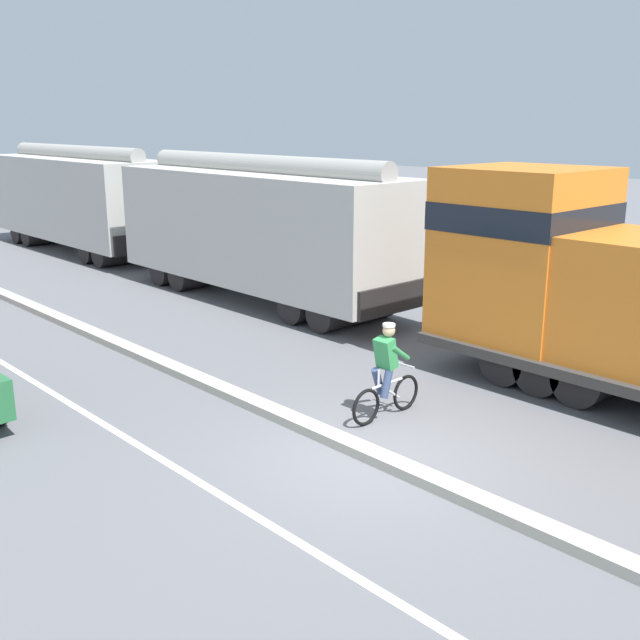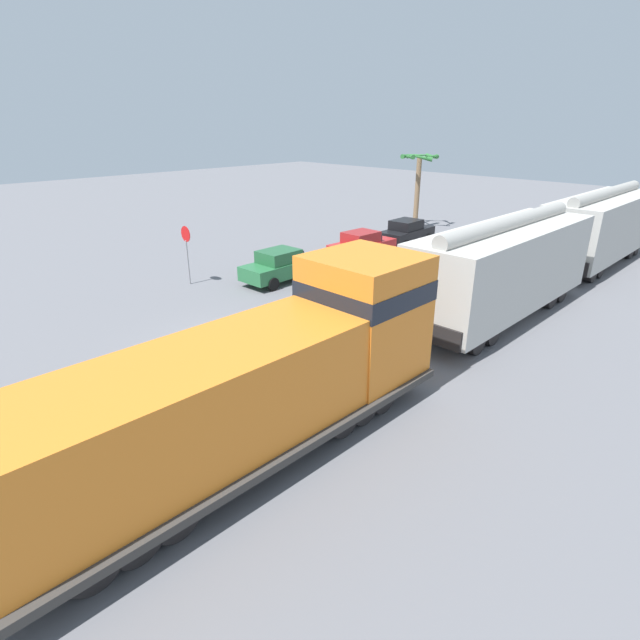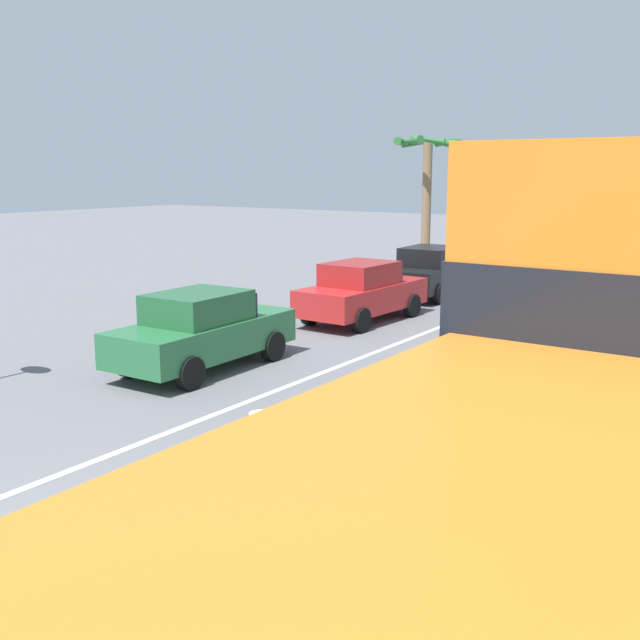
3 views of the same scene
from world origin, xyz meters
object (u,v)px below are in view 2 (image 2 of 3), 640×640
(parked_car_black, at_px, (407,232))
(stop_sign, at_px, (187,244))
(parked_car_green, at_px, (281,266))
(hopper_car_middle, at_px, (600,227))
(cyclist, at_px, (274,330))
(locomotive, at_px, (267,381))
(palm_tree_near, at_px, (419,170))
(parked_car_red, at_px, (362,245))
(hopper_car_lead, at_px, (503,269))

(parked_car_black, height_order, stop_sign, stop_sign)
(stop_sign, bearing_deg, parked_car_green, 50.44)
(parked_car_green, distance_m, stop_sign, 4.66)
(hopper_car_middle, relative_size, cyclist, 6.18)
(locomotive, distance_m, hopper_car_middle, 23.76)
(palm_tree_near, bearing_deg, parked_car_black, -61.16)
(parked_car_green, height_order, parked_car_red, same)
(locomotive, relative_size, hopper_car_lead, 1.10)
(hopper_car_lead, distance_m, hopper_car_middle, 11.60)
(parked_car_green, relative_size, palm_tree_near, 0.78)
(locomotive, xyz_separation_m, palm_tree_near, (-12.91, 24.95, 2.38))
(hopper_car_lead, bearing_deg, parked_car_green, -163.40)
(hopper_car_lead, relative_size, parked_car_red, 2.49)
(stop_sign, bearing_deg, hopper_car_middle, 54.45)
(locomotive, distance_m, palm_tree_near, 28.19)
(locomotive, height_order, parked_car_red, locomotive)
(hopper_car_middle, bearing_deg, cyclist, -101.25)
(hopper_car_middle, xyz_separation_m, palm_tree_near, (-12.91, 1.19, 2.10))
(hopper_car_lead, xyz_separation_m, parked_car_red, (-9.95, 3.15, -1.26))
(parked_car_black, distance_m, cyclist, 17.66)
(hopper_car_middle, xyz_separation_m, cyclist, (-4.01, -20.17, -1.26))
(palm_tree_near, bearing_deg, locomotive, -62.65)
(hopper_car_middle, bearing_deg, parked_car_black, -160.38)
(hopper_car_middle, bearing_deg, hopper_car_lead, -90.00)
(cyclist, bearing_deg, hopper_car_lead, 64.91)
(hopper_car_middle, xyz_separation_m, parked_car_black, (-10.24, -3.65, -1.26))
(locomotive, xyz_separation_m, cyclist, (-4.01, 3.58, -0.98))
(parked_car_red, distance_m, cyclist, 13.15)
(parked_car_black, bearing_deg, cyclist, -69.36)
(parked_car_green, bearing_deg, hopper_car_middle, 55.47)
(hopper_car_middle, xyz_separation_m, stop_sign, (-12.91, -18.07, -0.05))
(hopper_car_lead, xyz_separation_m, palm_tree_near, (-12.91, 12.79, 2.10))
(parked_car_green, xyz_separation_m, palm_tree_near, (-2.87, 15.79, 3.36))
(stop_sign, bearing_deg, locomotive, -23.79)
(locomotive, relative_size, cyclist, 6.77)
(hopper_car_middle, relative_size, parked_car_red, 2.49)
(hopper_car_lead, height_order, stop_sign, hopper_car_lead)
(parked_car_green, xyz_separation_m, cyclist, (6.03, -5.58, 0.00))
(locomotive, xyz_separation_m, hopper_car_lead, (0.00, 12.16, 0.28))
(hopper_car_lead, bearing_deg, parked_car_black, 142.17)
(hopper_car_lead, height_order, hopper_car_middle, same)
(parked_car_green, relative_size, cyclist, 2.48)
(stop_sign, bearing_deg, parked_car_black, 79.51)
(stop_sign, distance_m, palm_tree_near, 19.38)
(hopper_car_middle, distance_m, stop_sign, 22.20)
(hopper_car_middle, xyz_separation_m, parked_car_red, (-9.95, -8.45, -1.26))
(locomotive, height_order, palm_tree_near, palm_tree_near)
(locomotive, xyz_separation_m, parked_car_red, (-9.95, 15.31, -0.98))
(hopper_car_lead, xyz_separation_m, parked_car_black, (-10.24, 7.95, -1.26))
(hopper_car_middle, height_order, palm_tree_near, palm_tree_near)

